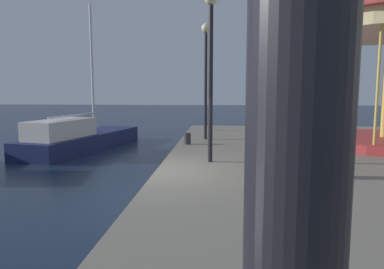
% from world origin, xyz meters
% --- Properties ---
extents(ground_plane, '(120.00, 120.00, 0.00)m').
position_xyz_m(ground_plane, '(0.00, 0.00, 0.00)').
color(ground_plane, '#162338').
extents(sailboat_navy, '(3.58, 7.58, 6.75)m').
position_xyz_m(sailboat_navy, '(-4.91, 7.38, 0.56)').
color(sailboat_navy, '#19214C').
rests_on(sailboat_navy, ground).
extents(lamp_post_mid_promenade, '(0.36, 0.36, 4.42)m').
position_xyz_m(lamp_post_mid_promenade, '(1.27, 1.12, 3.81)').
color(lamp_post_mid_promenade, black).
rests_on(lamp_post_mid_promenade, quay_dock).
extents(lamp_post_far_end, '(0.36, 0.36, 4.44)m').
position_xyz_m(lamp_post_far_end, '(0.97, 5.61, 3.82)').
color(lamp_post_far_end, black).
rests_on(lamp_post_far_end, quay_dock).
extents(bollard_north, '(0.24, 0.24, 0.40)m').
position_xyz_m(bollard_north, '(0.38, 4.24, 1.00)').
color(bollard_north, '#2D2D33').
rests_on(bollard_north, quay_dock).
extents(person_near_carousel, '(0.34, 0.34, 1.94)m').
position_xyz_m(person_near_carousel, '(7.19, 8.67, 1.72)').
color(person_near_carousel, '#514C56').
rests_on(person_near_carousel, quay_dock).
extents(person_far_corner, '(0.34, 0.34, 1.86)m').
position_xyz_m(person_far_corner, '(3.65, -0.42, 1.67)').
color(person_far_corner, tan).
rests_on(person_far_corner, quay_dock).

